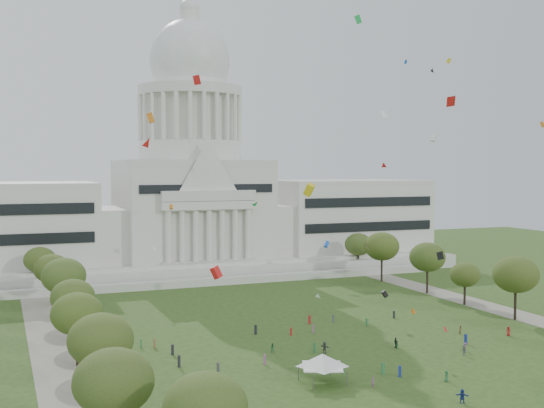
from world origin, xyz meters
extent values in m
plane|color=#2F4B1A|center=(0.00, 0.00, 0.00)|extent=(400.00, 400.00, 0.00)
cube|color=silver|center=(0.00, 115.00, 2.00)|extent=(160.00, 60.00, 4.00)
cube|color=silver|center=(0.00, 82.00, 1.00)|extent=(130.00, 3.00, 2.00)
cube|color=silver|center=(0.00, 90.00, 2.50)|extent=(140.00, 3.00, 5.00)
cube|color=silver|center=(-55.00, 114.00, 15.00)|extent=(50.00, 34.00, 22.00)
cube|color=silver|center=(55.00, 114.00, 15.00)|extent=(50.00, 34.00, 22.00)
cube|color=silver|center=(-27.00, 112.00, 12.00)|extent=(12.00, 26.00, 16.00)
cube|color=silver|center=(27.00, 112.00, 12.00)|extent=(12.00, 26.00, 16.00)
cube|color=silver|center=(0.00, 114.00, 18.00)|extent=(44.00, 38.00, 28.00)
cube|color=silver|center=(0.00, 94.00, 21.20)|extent=(28.00, 3.00, 2.40)
cube|color=black|center=(-55.00, 96.80, 17.00)|extent=(46.00, 0.40, 11.00)
cube|color=black|center=(55.00, 96.80, 17.00)|extent=(46.00, 0.40, 11.00)
cylinder|color=silver|center=(0.00, 114.00, 37.40)|extent=(32.00, 32.00, 6.00)
cylinder|color=silver|center=(0.00, 114.00, 47.40)|extent=(28.00, 28.00, 14.00)
cylinder|color=silver|center=(0.00, 114.00, 55.90)|extent=(32.40, 32.40, 3.00)
cylinder|color=silver|center=(0.00, 114.00, 61.40)|extent=(22.00, 22.00, 8.00)
ellipsoid|color=silver|center=(0.00, 114.00, 65.40)|extent=(25.00, 25.00, 26.20)
cylinder|color=silver|center=(0.00, 114.00, 78.90)|extent=(6.00, 6.00, 5.00)
ellipsoid|color=silver|center=(0.00, 114.00, 81.90)|extent=(6.40, 6.40, 5.12)
cube|color=gray|center=(-48.00, 30.00, 0.02)|extent=(8.00, 160.00, 0.04)
cube|color=gray|center=(48.00, 30.00, 0.02)|extent=(8.00, 160.00, 0.04)
ellipsoid|color=#34481B|center=(-45.26, -21.68, 8.97)|extent=(8.85, 8.85, 7.24)
cylinder|color=black|center=(-44.07, -2.96, 2.88)|extent=(0.56, 0.56, 5.75)
ellipsoid|color=#3A4D1B|center=(-44.07, -2.96, 8.97)|extent=(8.86, 8.86, 7.25)
cylinder|color=black|center=(-45.04, 17.30, 2.73)|extent=(0.56, 0.56, 5.47)
ellipsoid|color=#395118|center=(-45.04, 17.30, 8.53)|extent=(8.42, 8.42, 6.89)
cylinder|color=black|center=(44.17, 17.44, 3.10)|extent=(0.56, 0.56, 6.20)
ellipsoid|color=#3D4D19|center=(44.17, 17.44, 9.68)|extent=(9.55, 9.55, 7.82)
cylinder|color=black|center=(-44.09, 33.92, 2.64)|extent=(0.56, 0.56, 5.27)
ellipsoid|color=#374E1B|center=(-44.09, 33.92, 8.23)|extent=(8.12, 8.12, 6.65)
cylinder|color=black|center=(44.40, 34.48, 2.28)|extent=(0.56, 0.56, 4.56)
ellipsoid|color=#3B4C18|center=(44.40, 34.48, 7.11)|extent=(7.01, 7.01, 5.74)
cylinder|color=black|center=(-44.08, 52.42, 3.02)|extent=(0.56, 0.56, 6.03)
ellipsoid|color=#374F1D|center=(-44.08, 52.42, 9.41)|extent=(9.29, 9.29, 7.60)
cylinder|color=black|center=(44.76, 50.04, 2.98)|extent=(0.56, 0.56, 5.97)
ellipsoid|color=#354D19|center=(44.76, 50.04, 9.31)|extent=(9.19, 9.19, 7.52)
cylinder|color=black|center=(-45.22, 71.01, 2.70)|extent=(0.56, 0.56, 5.41)
ellipsoid|color=#374716|center=(-45.22, 71.01, 8.44)|extent=(8.33, 8.33, 6.81)
cylinder|color=black|center=(43.49, 70.19, 3.19)|extent=(0.56, 0.56, 6.37)
ellipsoid|color=#3E5217|center=(43.49, 70.19, 9.94)|extent=(9.82, 9.82, 8.03)
cylinder|color=black|center=(-46.87, 89.14, 2.66)|extent=(0.56, 0.56, 5.32)
ellipsoid|color=#344A17|center=(-46.87, 89.14, 8.29)|extent=(8.19, 8.19, 6.70)
cylinder|color=black|center=(45.96, 88.13, 2.73)|extent=(0.56, 0.56, 5.47)
ellipsoid|color=#34491A|center=(45.96, 88.13, 8.53)|extent=(8.42, 8.42, 6.89)
ellipsoid|color=#374E1B|center=(-38.00, -32.00, 8.58)|extent=(8.47, 8.47, 6.93)
cylinder|color=#4C4C4C|center=(-14.86, -8.09, 1.20)|extent=(0.12, 0.12, 2.40)
cylinder|color=#4C4C4C|center=(-9.48, -8.09, 1.20)|extent=(0.12, 0.12, 2.40)
cylinder|color=#4C4C4C|center=(-14.86, -2.71, 1.20)|extent=(0.12, 0.12, 2.40)
cylinder|color=#4C4C4C|center=(-9.48, -2.71, 1.20)|extent=(0.12, 0.12, 2.40)
cube|color=white|center=(-12.17, -5.40, 2.50)|extent=(7.52, 7.52, 0.19)
pyramid|color=white|center=(-12.17, -5.40, 3.56)|extent=(10.52, 10.52, 1.92)
imported|color=#B21E1E|center=(33.38, 7.04, 0.89)|extent=(0.92, 1.04, 1.79)
imported|color=olive|center=(25.90, 11.70, 0.79)|extent=(0.91, 0.81, 1.59)
imported|color=#4C4C51|center=(16.89, -0.95, 0.91)|extent=(0.87, 1.28, 1.82)
imported|color=#26262B|center=(8.76, 7.68, 0.92)|extent=(0.72, 1.14, 1.84)
imported|color=#4C4C51|center=(-4.59, 9.17, 1.02)|extent=(1.61, 2.01, 2.04)
imported|color=#33723F|center=(5.43, -11.69, 0.86)|extent=(0.72, 0.94, 1.71)
imported|color=#994C8C|center=(-6.35, -10.15, 0.79)|extent=(0.68, 0.71, 1.57)
imported|color=#33723F|center=(-12.80, 13.07, 0.82)|extent=(0.94, 0.80, 1.65)
imported|color=#994C8C|center=(18.62, 0.94, 0.79)|extent=(1.11, 1.06, 1.57)
imported|color=#33723F|center=(8.58, 6.92, 0.70)|extent=(0.62, 0.89, 1.39)
imported|color=navy|center=(1.66, -20.35, 0.98)|extent=(1.84, 1.72, 1.95)
cube|color=silver|center=(-41.93, -4.23, 0.76)|extent=(0.47, 0.46, 1.53)
cube|color=navy|center=(0.20, -7.10, 0.85)|extent=(0.53, 0.48, 1.70)
cube|color=#26262B|center=(21.27, 28.22, 0.78)|extent=(0.44, 0.30, 1.55)
cube|color=#26262B|center=(-30.00, 10.45, 0.97)|extent=(0.37, 0.54, 1.94)
cube|color=olive|center=(-31.14, 23.76, 0.78)|extent=(0.46, 0.49, 1.57)
cube|color=navy|center=(-30.70, 1.10, 0.78)|extent=(0.49, 0.43, 1.56)
cube|color=#26262B|center=(-11.01, 26.04, 0.92)|extent=(0.50, 0.57, 1.84)
cube|color=#33723F|center=(-37.63, 20.91, 0.85)|extent=(0.49, 0.53, 1.70)
cube|color=#33723F|center=(-7.10, -2.44, 0.79)|extent=(0.33, 0.46, 1.59)
cube|color=#4C4C51|center=(7.51, 29.66, 0.80)|extent=(0.50, 0.45, 1.59)
cube|color=#33723F|center=(12.18, 23.92, 0.78)|extent=(0.27, 0.42, 1.56)
cube|color=navy|center=(21.86, 4.97, 0.93)|extent=(0.47, 0.57, 1.86)
cube|color=#B21E1E|center=(-5.04, 22.69, 0.75)|extent=(0.46, 0.45, 1.50)
cube|color=#4C4C51|center=(-25.03, 5.31, 0.81)|extent=(0.42, 0.50, 1.63)
cube|color=#33723F|center=(-1.56, -5.12, 0.94)|extent=(0.55, 0.41, 1.88)
cube|color=#994C8C|center=(-16.70, 6.68, 0.83)|extent=(0.35, 0.48, 1.67)
cube|color=#994C8C|center=(-0.24, 22.97, 0.80)|extent=(0.43, 0.50, 1.59)
cube|color=#B21E1E|center=(2.39, 30.25, 0.88)|extent=(0.34, 0.50, 1.75)
cube|color=#33723F|center=(-6.08, 10.05, 0.87)|extent=(0.37, 0.51, 1.74)
cube|color=#B21E1E|center=(-37.16, 9.67, 0.73)|extent=(0.45, 0.42, 1.46)
cube|color=#26262B|center=(-29.23, 18.05, 0.88)|extent=(0.54, 0.43, 1.77)
cube|color=#33723F|center=(-33.38, 24.60, 0.78)|extent=(0.32, 0.45, 1.57)
camera|label=1|loc=(-56.35, -95.21, 32.03)|focal=45.00mm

